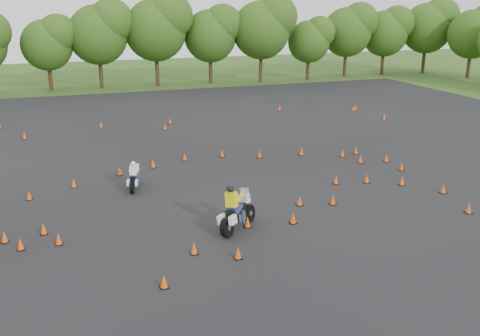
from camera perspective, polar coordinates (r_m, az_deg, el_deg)
name	(u,v)px	position (r m, az deg, el deg)	size (l,w,h in m)	color
ground	(270,219)	(23.83, 3.17, -5.48)	(140.00, 140.00, 0.00)	#2D5119
asphalt_pad	(228,179)	(29.11, -1.29, -1.13)	(62.00, 62.00, 0.00)	black
treeline	(155,48)	(56.49, -9.07, 12.52)	(87.24, 32.12, 10.70)	#2C4D16
traffic_cones	(231,177)	(28.66, -0.92, -0.96)	(35.98, 33.73, 0.45)	#E74B09
rider_yellow	(239,207)	(22.41, -0.07, -4.19)	(2.60, 0.80, 2.01)	gold
rider_white	(133,175)	(27.85, -11.31, -0.70)	(1.96, 0.60, 1.52)	silver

